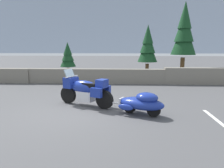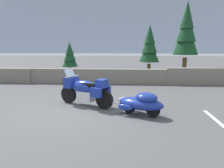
{
  "view_description": "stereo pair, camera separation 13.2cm",
  "coord_description": "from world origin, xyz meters",
  "views": [
    {
      "loc": [
        1.54,
        -7.02,
        2.22
      ],
      "look_at": [
        1.17,
        0.57,
        0.85
      ],
      "focal_mm": 34.3,
      "sensor_mm": 36.0,
      "label": 1
    },
    {
      "loc": [
        1.68,
        -7.01,
        2.22
      ],
      "look_at": [
        1.17,
        0.57,
        0.85
      ],
      "focal_mm": 34.3,
      "sensor_mm": 36.0,
      "label": 2
    }
  ],
  "objects": [
    {
      "name": "touring_motorcycle",
      "position": [
        0.18,
        0.66,
        0.62
      ],
      "size": [
        2.13,
        1.34,
        1.33
      ],
      "color": "black",
      "rests_on": "ground"
    },
    {
      "name": "stone_guard_wall",
      "position": [
        0.1,
        5.48,
        0.45
      ],
      "size": [
        24.0,
        0.56,
        0.96
      ],
      "color": "slate",
      "rests_on": "ground"
    },
    {
      "name": "distant_ridgeline",
      "position": [
        0.0,
        95.45,
        8.0
      ],
      "size": [
        240.0,
        80.0,
        16.0
      ],
      "primitive_type": "cube",
      "color": "#99A8BF",
      "rests_on": "ground"
    },
    {
      "name": "ground_plane",
      "position": [
        0.0,
        0.0,
        0.0
      ],
      "size": [
        80.0,
        80.0,
        0.0
      ],
      "primitive_type": "plane",
      "color": "#4C4C4F"
    },
    {
      "name": "pine_tree_secondary",
      "position": [
        3.19,
        7.27,
        2.23
      ],
      "size": [
        1.29,
        1.29,
        3.56
      ],
      "color": "brown",
      "rests_on": "ground"
    },
    {
      "name": "car_shaped_trailer",
      "position": [
        2.18,
        -0.32,
        0.41
      ],
      "size": [
        2.14,
        1.3,
        0.76
      ],
      "color": "black",
      "rests_on": "ground"
    },
    {
      "name": "pine_tree_tall",
      "position": [
        5.5,
        7.32,
        3.14
      ],
      "size": [
        1.59,
        1.59,
        5.01
      ],
      "color": "brown",
      "rests_on": "ground"
    },
    {
      "name": "pine_tree_far_right",
      "position": [
        -2.18,
        7.49,
        1.53
      ],
      "size": [
        1.07,
        1.07,
        2.45
      ],
      "color": "brown",
      "rests_on": "ground"
    }
  ]
}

